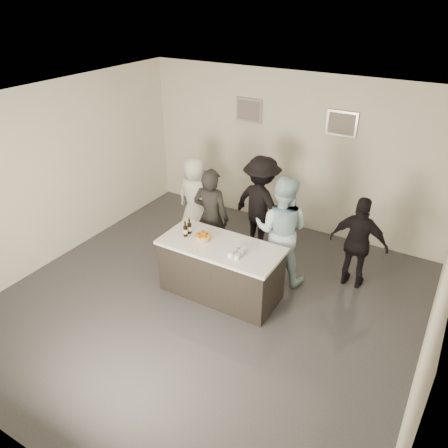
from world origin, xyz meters
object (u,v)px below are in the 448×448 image
at_px(beer_bottle_b, 185,229).
at_px(person_guest_right, 358,243).
at_px(person_guest_left, 195,197).
at_px(beer_bottle_a, 189,226).
at_px(person_main_blue, 281,230).
at_px(cake, 203,237).
at_px(bar_counter, 221,270).
at_px(person_guest_back, 261,205).
at_px(person_main_black, 211,217).

relative_size(beer_bottle_b, person_guest_right, 0.17).
xyz_separation_m(beer_bottle_b, person_guest_left, (-0.81, 1.47, -0.25)).
height_order(beer_bottle_a, person_main_blue, person_main_blue).
bearing_deg(cake, person_guest_left, 127.61).
xyz_separation_m(bar_counter, person_guest_right, (1.72, 1.30, 0.32)).
xyz_separation_m(beer_bottle_a, person_guest_left, (-0.81, 1.36, -0.25)).
bearing_deg(person_guest_left, beer_bottle_a, 118.50).
relative_size(cake, beer_bottle_b, 0.94).
height_order(beer_bottle_b, person_guest_left, person_guest_left).
bearing_deg(person_guest_left, person_main_blue, 162.11).
xyz_separation_m(person_guest_left, person_guest_back, (1.32, 0.12, 0.12)).
bearing_deg(cake, person_guest_right, 32.83).
relative_size(bar_counter, beer_bottle_b, 7.15).
relative_size(beer_bottle_b, person_main_black, 0.15).
bearing_deg(person_guest_right, beer_bottle_a, 28.68).
bearing_deg(cake, beer_bottle_a, 168.30).
height_order(person_guest_left, person_guest_back, person_guest_back).
relative_size(cake, beer_bottle_a, 0.94).
relative_size(cake, person_main_black, 0.14).
height_order(beer_bottle_a, person_guest_right, person_guest_right).
relative_size(person_main_blue, person_guest_back, 1.02).
bearing_deg(beer_bottle_a, person_guest_left, 120.76).
xyz_separation_m(cake, person_main_blue, (0.91, 0.86, -0.03)).
relative_size(person_guest_right, person_guest_back, 0.87).
bearing_deg(person_guest_back, beer_bottle_b, 87.77).
bearing_deg(bar_counter, person_guest_back, 93.21).
height_order(person_guest_left, person_guest_right, person_guest_left).
xyz_separation_m(cake, beer_bottle_a, (-0.28, 0.06, 0.09)).
distance_m(cake, person_main_black, 0.79).
xyz_separation_m(beer_bottle_a, person_main_black, (-0.02, 0.66, -0.16)).
distance_m(cake, person_guest_left, 1.80).
distance_m(person_main_black, person_guest_right, 2.41).
distance_m(person_guest_right, person_guest_back, 1.83).
bearing_deg(beer_bottle_a, cake, -11.70).
bearing_deg(person_guest_back, person_main_black, 72.87).
bearing_deg(person_main_blue, beer_bottle_a, 24.60).
xyz_separation_m(bar_counter, person_main_black, (-0.61, 0.72, 0.42)).
bearing_deg(bar_counter, beer_bottle_a, 175.10).
xyz_separation_m(bar_counter, beer_bottle_b, (-0.60, -0.05, 0.58)).
distance_m(beer_bottle_b, person_guest_back, 1.67).
bearing_deg(person_guest_left, beer_bottle_b, 116.56).
height_order(cake, person_guest_left, person_guest_left).
bearing_deg(person_guest_left, cake, 125.35).
height_order(person_main_black, person_guest_left, person_main_black).
bearing_deg(person_guest_back, person_guest_left, 20.89).
bearing_deg(person_main_blue, person_guest_left, -24.83).
height_order(beer_bottle_a, person_guest_left, person_guest_left).
bearing_deg(beer_bottle_b, beer_bottle_a, 86.98).
bearing_deg(beer_bottle_b, cake, 8.45).
bearing_deg(beer_bottle_a, person_guest_back, 71.16).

